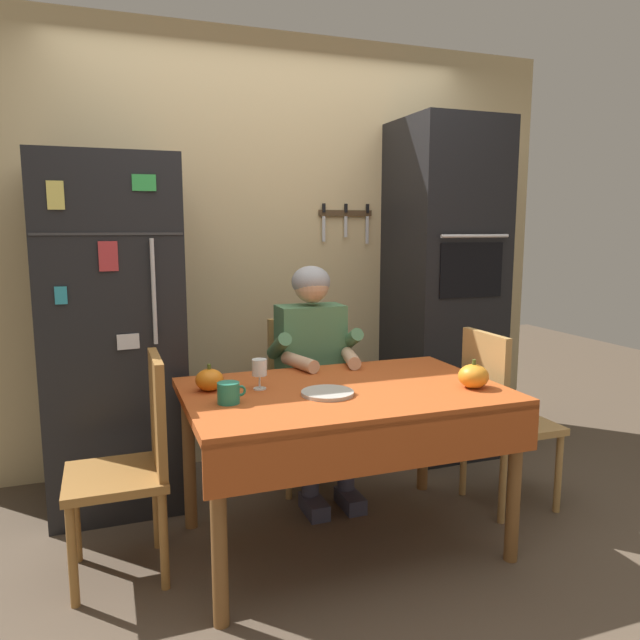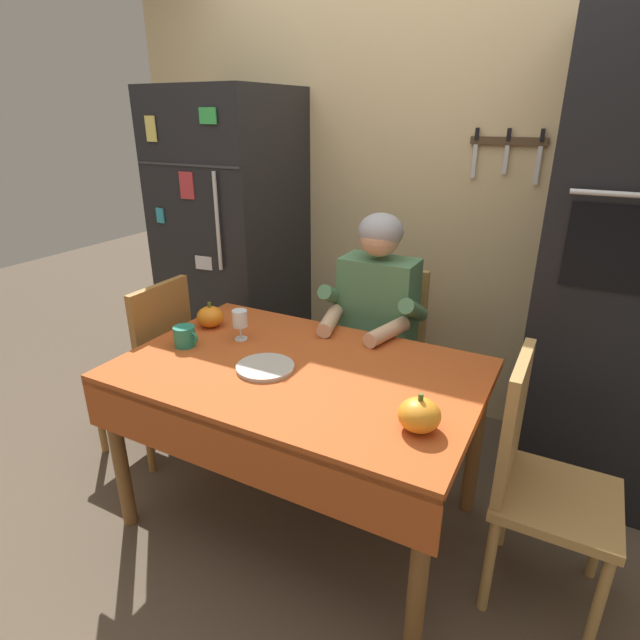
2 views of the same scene
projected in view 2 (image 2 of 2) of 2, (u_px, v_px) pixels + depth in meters
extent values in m
plane|color=brown|center=(290.00, 529.00, 2.20)|extent=(10.00, 10.00, 0.00)
cube|color=#D1B784|center=(420.00, 185.00, 2.79)|extent=(3.70, 0.10, 2.60)
cube|color=#4C3823|center=(508.00, 141.00, 2.46)|extent=(0.36, 0.02, 0.04)
cube|color=silver|center=(474.00, 161.00, 2.56)|extent=(0.02, 0.01, 0.16)
cube|color=black|center=(477.00, 134.00, 2.51)|extent=(0.02, 0.01, 0.06)
cube|color=silver|center=(506.00, 160.00, 2.49)|extent=(0.02, 0.01, 0.13)
cube|color=black|center=(509.00, 134.00, 2.44)|extent=(0.02, 0.01, 0.06)
cube|color=silver|center=(538.00, 166.00, 2.43)|extent=(0.02, 0.01, 0.18)
cube|color=black|center=(543.00, 135.00, 2.38)|extent=(0.02, 0.01, 0.06)
cube|color=black|center=(234.00, 250.00, 3.06)|extent=(0.68, 0.68, 1.80)
cylinder|color=silver|center=(217.00, 222.00, 2.59)|extent=(0.02, 0.02, 0.50)
cube|color=#333335|center=(186.00, 165.00, 2.58)|extent=(0.67, 0.01, 0.01)
cube|color=teal|center=(160.00, 215.00, 2.78)|extent=(0.05, 0.01, 0.08)
cube|color=#E5D666|center=(151.00, 129.00, 2.61)|extent=(0.07, 0.02, 0.12)
cube|color=green|center=(208.00, 116.00, 2.42)|extent=(0.11, 0.02, 0.07)
cube|color=silver|center=(204.00, 263.00, 2.74)|extent=(0.10, 0.02, 0.07)
cube|color=#B73338|center=(187.00, 185.00, 2.62)|extent=(0.08, 0.01, 0.14)
cube|color=black|center=(618.00, 269.00, 2.17)|extent=(0.60, 0.60, 2.10)
cube|color=black|center=(628.00, 250.00, 1.86)|extent=(0.42, 0.01, 0.32)
cylinder|color=brown|center=(119.00, 456.00, 2.11)|extent=(0.06, 0.06, 0.70)
cylinder|color=brown|center=(234.00, 376.00, 2.75)|extent=(0.06, 0.06, 0.70)
cylinder|color=brown|center=(418.00, 578.00, 1.55)|extent=(0.06, 0.06, 0.70)
cylinder|color=brown|center=(475.00, 443.00, 2.19)|extent=(0.06, 0.06, 0.70)
cube|color=#B24C1E|center=(299.00, 371.00, 2.01)|extent=(1.40, 0.90, 0.04)
cube|color=#B24C1E|center=(232.00, 454.00, 1.69)|extent=(1.40, 0.01, 0.20)
cube|color=tan|center=(378.00, 368.00, 2.65)|extent=(0.40, 0.40, 0.04)
cube|color=tan|center=(393.00, 311.00, 2.70)|extent=(0.36, 0.04, 0.48)
cylinder|color=tan|center=(334.00, 413.00, 2.67)|extent=(0.04, 0.04, 0.41)
cylinder|color=tan|center=(360.00, 384.00, 2.95)|extent=(0.04, 0.04, 0.41)
cylinder|color=tan|center=(395.00, 430.00, 2.53)|extent=(0.04, 0.04, 0.41)
cylinder|color=tan|center=(417.00, 399.00, 2.80)|extent=(0.04, 0.04, 0.41)
cube|color=#38384C|center=(327.00, 465.00, 2.54)|extent=(0.10, 0.22, 0.08)
cube|color=#38384C|center=(364.00, 478.00, 2.45)|extent=(0.10, 0.22, 0.08)
cylinder|color=#38384C|center=(333.00, 427.00, 2.51)|extent=(0.09, 0.09, 0.38)
cylinder|color=#38384C|center=(370.00, 438.00, 2.43)|extent=(0.09, 0.09, 0.38)
cube|color=#38384C|center=(350.00, 365.00, 2.54)|extent=(0.12, 0.40, 0.11)
cube|color=#38384C|center=(384.00, 373.00, 2.46)|extent=(0.12, 0.40, 0.11)
cube|color=#4C7F56|center=(378.00, 306.00, 2.49)|extent=(0.36, 0.20, 0.48)
cylinder|color=#4C7F56|center=(335.00, 296.00, 2.50)|extent=(0.07, 0.26, 0.18)
cylinder|color=#4C7F56|center=(414.00, 310.00, 2.33)|extent=(0.07, 0.26, 0.18)
cylinder|color=#D8A884|center=(330.00, 321.00, 2.36)|extent=(0.13, 0.27, 0.07)
cylinder|color=#D8A884|center=(387.00, 332.00, 2.24)|extent=(0.13, 0.27, 0.07)
sphere|color=#D8A884|center=(380.00, 236.00, 2.34)|extent=(0.19, 0.19, 0.19)
ellipsoid|color=#99999E|center=(381.00, 232.00, 2.34)|extent=(0.21, 0.21, 0.17)
cube|color=tan|center=(557.00, 499.00, 1.76)|extent=(0.40, 0.40, 0.04)
cube|color=tan|center=(513.00, 422.00, 1.74)|extent=(0.04, 0.36, 0.48)
cylinder|color=tan|center=(598.00, 606.00, 1.63)|extent=(0.04, 0.04, 0.41)
cylinder|color=tan|center=(489.00, 565.00, 1.78)|extent=(0.04, 0.04, 0.41)
cylinder|color=tan|center=(600.00, 534.00, 1.91)|extent=(0.04, 0.04, 0.41)
cylinder|color=tan|center=(506.00, 503.00, 2.05)|extent=(0.04, 0.04, 0.41)
cube|color=#9E6B33|center=(143.00, 372.00, 2.61)|extent=(0.40, 0.40, 0.04)
cube|color=#9E6B33|center=(163.00, 333.00, 2.44)|extent=(0.04, 0.36, 0.48)
cylinder|color=#9E6B33|center=(149.00, 388.00, 2.91)|extent=(0.04, 0.04, 0.41)
cylinder|color=#9E6B33|center=(195.00, 403.00, 2.76)|extent=(0.04, 0.04, 0.41)
cylinder|color=#9E6B33|center=(100.00, 417.00, 2.63)|extent=(0.04, 0.04, 0.41)
cylinder|color=#9E6B33|center=(148.00, 436.00, 2.49)|extent=(0.04, 0.04, 0.41)
cylinder|color=#237F66|center=(185.00, 336.00, 2.17)|extent=(0.09, 0.09, 0.09)
torus|color=#237F66|center=(193.00, 338.00, 2.15)|extent=(0.05, 0.01, 0.05)
cylinder|color=white|center=(241.00, 339.00, 2.25)|extent=(0.06, 0.06, 0.01)
cylinder|color=white|center=(241.00, 332.00, 2.23)|extent=(0.01, 0.01, 0.06)
cylinder|color=white|center=(240.00, 318.00, 2.21)|extent=(0.07, 0.07, 0.07)
ellipsoid|color=orange|center=(419.00, 415.00, 1.59)|extent=(0.14, 0.14, 0.11)
cylinder|color=#4C6023|center=(421.00, 397.00, 1.56)|extent=(0.02, 0.02, 0.02)
ellipsoid|color=orange|center=(210.00, 317.00, 2.36)|extent=(0.12, 0.12, 0.10)
cylinder|color=#4C6023|center=(209.00, 305.00, 2.34)|extent=(0.02, 0.02, 0.02)
cylinder|color=#B7B2A8|center=(265.00, 367.00, 1.98)|extent=(0.23, 0.23, 0.02)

